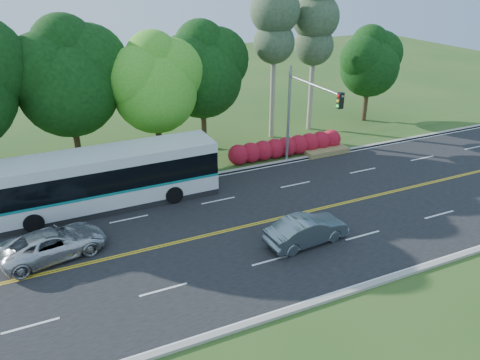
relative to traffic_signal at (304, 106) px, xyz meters
name	(u,v)px	position (x,y,z in m)	size (l,w,h in m)	color
ground	(250,225)	(-6.49, -5.40, -4.67)	(120.00, 120.00, 0.00)	#274F1A
road	(250,225)	(-6.49, -5.40, -4.66)	(60.00, 14.00, 0.02)	black
curb_north	(205,176)	(-6.49, 1.75, -4.60)	(60.00, 0.30, 0.15)	#9F9B90
curb_south	(322,301)	(-6.49, -12.55, -4.60)	(60.00, 0.30, 0.15)	#9F9B90
grass_verge	(196,167)	(-6.49, 3.60, -4.62)	(60.00, 4.00, 0.10)	#274F1A
lane_markings	(249,225)	(-6.59, -5.40, -4.65)	(57.60, 13.82, 0.00)	gold
tree_row	(103,71)	(-11.65, 6.73, 2.06)	(44.70, 9.10, 13.84)	#332216
bougainvillea_hedge	(289,147)	(0.69, 2.75, -3.95)	(9.50, 2.25, 1.50)	maroon
traffic_signal	(304,106)	(0.00, 0.00, 0.00)	(0.42, 6.10, 7.00)	gray
transit_bus	(105,180)	(-13.24, 0.21, -2.95)	(13.18, 3.03, 3.44)	silver
sedan	(307,230)	(-4.62, -8.22, -3.91)	(1.56, 4.49, 1.48)	slate
suv	(53,244)	(-16.63, -4.06, -3.95)	(2.34, 5.08, 1.41)	silver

